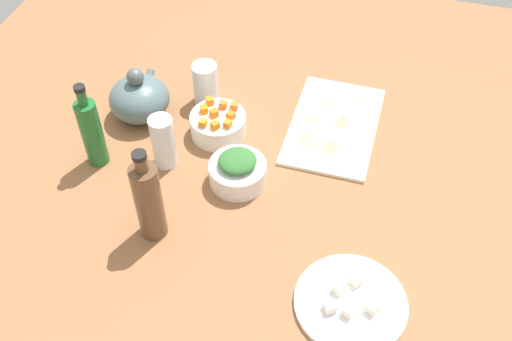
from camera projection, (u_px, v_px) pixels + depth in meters
The scene contains 31 objects.
tabletop at pixel (256, 189), 142.57cm from camera, with size 190.00×190.00×3.00cm, color #915F3B.
cutting_board at pixel (334, 126), 154.53cm from camera, with size 34.66×21.78×1.00cm, color #EFEACE.
plate_tofu at pixel (350, 303), 119.39cm from camera, with size 22.84×22.84×1.20cm, color white.
bowl_greens at pixel (238, 173), 140.27cm from camera, with size 13.63×13.63×5.61cm, color white.
bowl_carrots at pixel (218, 125), 151.18cm from camera, with size 14.20×14.20×5.86cm, color white.
teapot at pixel (139, 98), 153.92cm from camera, with size 17.29×15.63×15.02cm.
bottle_0 at pixel (91, 131), 139.69cm from camera, with size 5.13×5.13×23.43cm.
bottle_1 at pixel (148, 200), 124.49cm from camera, with size 5.99×5.99×24.69cm.
drinking_glass_0 at pixel (205, 84), 157.53cm from camera, with size 6.69×6.69×11.84cm, color white.
drinking_glass_1 at pixel (163, 142), 141.17cm from camera, with size 5.73×5.73×14.20cm, color white.
carrot_cube_0 at pixel (223, 105), 150.64cm from camera, with size 1.80×1.80×1.80cm, color orange.
carrot_cube_1 at pixel (228, 124), 145.84cm from camera, with size 1.80×1.80×1.80cm, color orange.
carrot_cube_2 at pixel (203, 123), 146.06cm from camera, with size 1.80×1.80×1.80cm, color orange.
carrot_cube_3 at pixel (204, 109), 149.45cm from camera, with size 1.80×1.80×1.80cm, color orange.
carrot_cube_4 at pixel (231, 116), 147.90cm from camera, with size 1.80×1.80×1.80cm, color orange.
carrot_cube_5 at pixel (214, 113), 148.51cm from camera, with size 1.80×1.80×1.80cm, color orange.
carrot_cube_6 at pixel (215, 125), 145.51cm from camera, with size 1.80×1.80×1.80cm, color orange.
carrot_cube_7 at pixel (234, 106), 150.27cm from camera, with size 1.80×1.80×1.80cm, color orange.
carrot_cube_8 at pixel (210, 101), 151.61cm from camera, with size 1.80×1.80×1.80cm, color orange.
chopped_greens_mound at pixel (237, 160), 137.14cm from camera, with size 9.05×8.65×2.89cm, color #336D31.
tofu_cube_0 at pixel (330, 307), 116.87cm from camera, with size 2.20×2.20×2.20cm, color white.
tofu_cube_1 at pixel (372, 308), 116.73cm from camera, with size 2.20×2.20×2.20cm, color #F9E7CF.
tofu_cube_2 at pixel (357, 280), 121.07cm from camera, with size 2.20×2.20×2.20cm, color #F4E4CC.
tofu_cube_3 at pixel (348, 311), 116.25cm from camera, with size 2.20×2.20×2.20cm, color #F3E2CF.
tofu_cube_4 at pixel (339, 288), 119.72cm from camera, with size 2.20×2.20×2.20cm, color #E6EDCF.
dumpling_0 at pixel (309, 136), 149.13cm from camera, with size 5.50×5.13×2.78cm, color beige.
dumpling_1 at pixel (344, 120), 153.29cm from camera, with size 4.32×3.91×2.85cm, color beige.
dumpling_2 at pixel (363, 96), 159.97cm from camera, with size 5.28×4.58×2.34cm, color beige.
dumpling_3 at pixel (331, 144), 147.25cm from camera, with size 4.08×3.79×2.89cm, color beige.
dumpling_4 at pixel (331, 102), 158.38cm from camera, with size 5.83×5.04×2.34cm, color beige.
dumpling_5 at pixel (317, 117), 154.56cm from camera, with size 4.99×4.45×2.03cm, color beige.
Camera 1 is at (-89.57, -24.73, 109.72)cm, focal length 41.73 mm.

